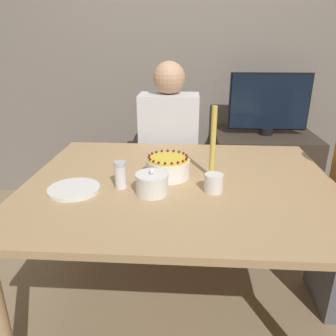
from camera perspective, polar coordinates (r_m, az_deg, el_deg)
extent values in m
plane|color=#8C7556|center=(1.96, 1.84, -22.58)|extent=(12.00, 12.00, 0.00)
cube|color=slate|center=(2.81, 3.21, 20.09)|extent=(8.00, 0.05, 2.60)
cube|color=tan|center=(1.55, 2.16, -2.75)|extent=(1.44, 1.17, 0.03)
cylinder|color=tan|center=(1.51, -27.22, -23.23)|extent=(0.07, 0.07, 0.71)
cylinder|color=tan|center=(2.29, -14.43, -5.40)|extent=(0.07, 0.07, 0.71)
cylinder|color=tan|center=(2.27, 19.45, -6.22)|extent=(0.07, 0.07, 0.71)
cylinder|color=white|center=(1.57, 0.00, 0.00)|extent=(0.21, 0.21, 0.09)
cylinder|color=yellow|center=(1.56, 0.00, 1.64)|extent=(0.20, 0.20, 0.01)
sphere|color=maroon|center=(1.55, 3.38, 1.92)|extent=(0.01, 0.01, 0.01)
sphere|color=maroon|center=(1.58, 3.21, 2.28)|extent=(0.01, 0.01, 0.01)
sphere|color=maroon|center=(1.60, 2.71, 2.60)|extent=(0.01, 0.01, 0.01)
sphere|color=maroon|center=(1.62, 1.94, 2.85)|extent=(0.01, 0.01, 0.01)
sphere|color=maroon|center=(1.64, 0.99, 3.00)|extent=(0.01, 0.01, 0.01)
sphere|color=maroon|center=(1.64, -0.06, 3.05)|extent=(0.01, 0.01, 0.01)
sphere|color=maroon|center=(1.63, -1.10, 2.99)|extent=(0.01, 0.01, 0.01)
sphere|color=maroon|center=(1.62, -2.04, 2.82)|extent=(0.01, 0.01, 0.01)
sphere|color=maroon|center=(1.60, -2.78, 2.57)|extent=(0.01, 0.01, 0.01)
sphere|color=maroon|center=(1.57, -3.24, 2.24)|extent=(0.01, 0.01, 0.01)
sphere|color=maroon|center=(1.55, -3.37, 1.88)|extent=(0.01, 0.01, 0.01)
sphere|color=maroon|center=(1.52, -3.14, 1.51)|extent=(0.01, 0.01, 0.01)
sphere|color=maroon|center=(1.49, -2.54, 1.19)|extent=(0.01, 0.01, 0.01)
sphere|color=maroon|center=(1.48, -1.63, 0.95)|extent=(0.01, 0.01, 0.01)
sphere|color=maroon|center=(1.47, -0.52, 0.82)|extent=(0.01, 0.01, 0.01)
sphere|color=maroon|center=(1.47, 0.65, 0.83)|extent=(0.01, 0.01, 0.01)
sphere|color=maroon|center=(1.48, 1.74, 0.97)|extent=(0.01, 0.01, 0.01)
sphere|color=maroon|center=(1.50, 2.62, 1.22)|extent=(0.01, 0.01, 0.01)
sphere|color=maroon|center=(1.52, 3.18, 1.55)|extent=(0.01, 0.01, 0.01)
cylinder|color=white|center=(1.40, -2.79, -2.99)|extent=(0.14, 0.14, 0.08)
cylinder|color=white|center=(1.38, -2.82, -1.27)|extent=(0.14, 0.14, 0.01)
sphere|color=white|center=(1.38, -2.83, -0.58)|extent=(0.02, 0.02, 0.02)
cylinder|color=white|center=(1.47, -8.26, -1.50)|extent=(0.05, 0.05, 0.10)
cylinder|color=silver|center=(1.44, -8.38, 0.73)|extent=(0.06, 0.06, 0.02)
cylinder|color=white|center=(1.50, -16.03, -3.70)|extent=(0.23, 0.23, 0.01)
cylinder|color=white|center=(1.49, -16.07, -3.42)|extent=(0.23, 0.23, 0.01)
cylinder|color=tan|center=(1.59, 7.55, -1.23)|extent=(0.06, 0.06, 0.02)
cylinder|color=gold|center=(1.54, 7.86, 4.69)|extent=(0.03, 0.03, 0.33)
cylinder|color=white|center=(1.43, 7.95, -2.60)|extent=(0.08, 0.08, 0.08)
cube|color=#2D2D38|center=(2.48, 0.16, -5.95)|extent=(0.34, 0.34, 0.45)
cube|color=silver|center=(2.29, 0.17, 5.57)|extent=(0.40, 0.24, 0.58)
sphere|color=tan|center=(2.21, 0.18, 15.46)|extent=(0.21, 0.21, 0.21)
cube|color=#382D23|center=(2.77, 15.92, -1.14)|extent=(0.77, 0.53, 0.68)
cylinder|color=black|center=(2.66, 16.71, 6.14)|extent=(0.10, 0.10, 0.05)
cube|color=black|center=(2.62, 17.20, 10.95)|extent=(0.60, 0.02, 0.43)
cube|color=black|center=(2.61, 17.24, 10.92)|extent=(0.58, 0.03, 0.40)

